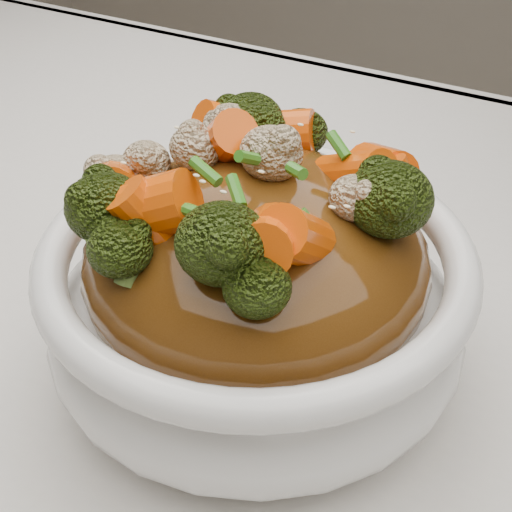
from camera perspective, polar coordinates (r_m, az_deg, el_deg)
The scene contains 8 objects.
tablecloth at distance 0.48m, azimuth -2.64°, elevation -5.42°, with size 1.20×0.80×0.04m, color silver.
bowl at distance 0.39m, azimuth 0.00°, elevation -4.00°, with size 0.23×0.23×0.09m, color white, non-canonical shape.
sauce_base at distance 0.37m, azimuth 0.00°, elevation -0.39°, with size 0.18×0.18×0.10m, color #4D2B0D.
carrots at distance 0.34m, azimuth 0.00°, elevation 8.52°, with size 0.18×0.18×0.05m, color #E65107, non-canonical shape.
broccoli at distance 0.34m, azimuth 0.00°, elevation 8.36°, with size 0.18×0.18×0.05m, color black, non-canonical shape.
cauliflower at distance 0.34m, azimuth 0.00°, elevation 8.05°, with size 0.18×0.18×0.04m, color #C7B088, non-canonical shape.
scallions at distance 0.34m, azimuth 0.00°, elevation 8.68°, with size 0.14×0.14×0.02m, color #2E721A, non-canonical shape.
sesame_seeds at distance 0.34m, azimuth 0.00°, elevation 8.68°, with size 0.16×0.16×0.01m, color beige, non-canonical shape.
Camera 1 is at (0.19, -0.30, 1.05)m, focal length 50.00 mm.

